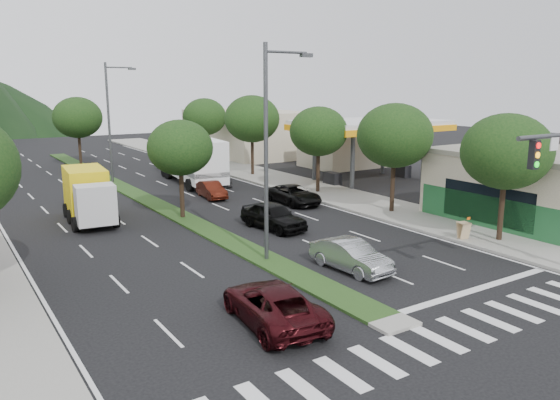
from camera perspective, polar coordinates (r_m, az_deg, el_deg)
ground at (r=20.06m, az=10.92°, el=-12.28°), size 160.00×160.00×0.00m
sidewalk_right at (r=46.45m, az=0.75°, el=1.88°), size 5.00×90.00×0.15m
median at (r=43.78m, az=-15.25°, el=0.82°), size 1.60×56.00×0.12m
crosswalk at (r=18.82m, az=15.25°, el=-14.17°), size 19.00×2.20×0.01m
storefront_right at (r=36.80m, az=25.01°, el=1.15°), size 9.00×10.00×4.00m
gas_canopy at (r=47.51m, az=9.40°, el=7.50°), size 12.20×8.20×5.25m
bldg_right_far at (r=65.84m, az=-3.38°, el=7.03°), size 10.00×16.00×5.20m
tree_r_a at (r=30.35m, az=22.57°, el=4.69°), size 4.60×4.60×6.63m
tree_r_b at (r=35.45m, az=11.90°, el=6.60°), size 4.80×4.80×6.94m
tree_r_c at (r=41.51m, az=4.05°, el=7.16°), size 4.40×4.40×6.48m
tree_r_d at (r=49.81m, az=-2.94°, el=8.46°), size 5.00×5.00×7.17m
tree_r_e at (r=58.69m, az=-7.89°, el=8.59°), size 4.60×4.60×6.71m
tree_med_near at (r=33.82m, az=-10.39°, el=5.38°), size 4.00×4.00×6.02m
tree_med_far at (r=58.57m, az=-20.40°, el=8.08°), size 4.80×4.80×6.94m
streetlight_near at (r=24.92m, az=-1.07°, el=5.99°), size 2.60×0.25×10.00m
streetlight_mid at (r=47.95m, az=-17.24°, el=8.29°), size 2.60×0.25×10.00m
sedan_silver at (r=24.69m, az=7.40°, el=-5.79°), size 1.76×4.26×1.37m
suv_maroon at (r=19.27m, az=-0.75°, el=-10.83°), size 2.88×5.25×1.39m
car_queue_a at (r=31.43m, az=-0.70°, el=-1.68°), size 2.40×4.72×1.54m
car_queue_b at (r=45.87m, az=-7.32°, el=2.49°), size 2.12×5.09×1.47m
car_queue_c at (r=40.47m, az=-7.17°, el=1.06°), size 1.69×3.81×1.21m
car_queue_d at (r=38.15m, az=1.48°, el=0.56°), size 2.27×4.75×1.31m
box_truck at (r=35.21m, az=-19.42°, el=0.32°), size 3.00×6.61×3.17m
motorhome at (r=46.92m, az=-9.13°, el=4.29°), size 4.22×10.38×3.87m
a_frame_sign at (r=30.54m, az=18.63°, el=-2.88°), size 0.66×0.72×1.22m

